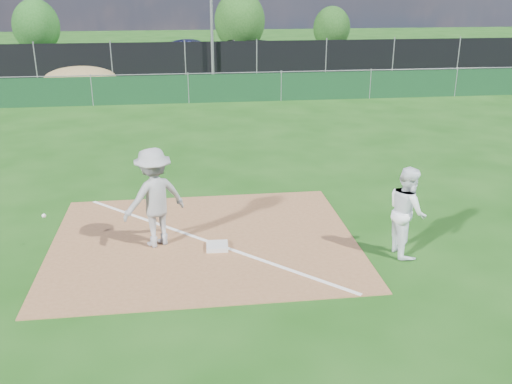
# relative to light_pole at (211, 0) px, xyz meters

# --- Properties ---
(ground) EXTENTS (90.00, 90.00, 0.00)m
(ground) POSITION_rel_light_pole_xyz_m (-1.50, -12.70, -4.00)
(ground) COLOR #15440E
(ground) RESTS_ON ground
(infield_dirt) EXTENTS (6.00, 5.00, 0.02)m
(infield_dirt) POSITION_rel_light_pole_xyz_m (-1.50, -21.70, -3.99)
(infield_dirt) COLOR brown
(infield_dirt) RESTS_ON ground
(foul_line) EXTENTS (5.01, 5.01, 0.01)m
(foul_line) POSITION_rel_light_pole_xyz_m (-1.50, -21.70, -3.98)
(foul_line) COLOR white
(foul_line) RESTS_ON infield_dirt
(green_fence) EXTENTS (44.00, 0.05, 1.20)m
(green_fence) POSITION_rel_light_pole_xyz_m (-1.50, -7.70, -3.40)
(green_fence) COLOR #0D3218
(green_fence) RESTS_ON ground
(dirt_mound) EXTENTS (3.38, 2.60, 1.17)m
(dirt_mound) POSITION_rel_light_pole_xyz_m (-6.50, -4.20, -3.42)
(dirt_mound) COLOR olive
(dirt_mound) RESTS_ON ground
(black_fence) EXTENTS (46.00, 0.04, 1.80)m
(black_fence) POSITION_rel_light_pole_xyz_m (-1.50, 0.30, -3.10)
(black_fence) COLOR black
(black_fence) RESTS_ON ground
(parking_lot) EXTENTS (46.00, 9.00, 0.01)m
(parking_lot) POSITION_rel_light_pole_xyz_m (-1.50, 5.30, -4.00)
(parking_lot) COLOR black
(parking_lot) RESTS_ON ground
(light_pole) EXTENTS (0.16, 0.16, 8.00)m
(light_pole) POSITION_rel_light_pole_xyz_m (0.00, 0.00, 0.00)
(light_pole) COLOR slate
(light_pole) RESTS_ON ground
(first_base) EXTENTS (0.43, 0.43, 0.09)m
(first_base) POSITION_rel_light_pole_xyz_m (-1.27, -22.10, -3.94)
(first_base) COLOR silver
(first_base) RESTS_ON infield_dirt
(play_at_first) EXTENTS (2.84, 1.23, 1.95)m
(play_at_first) POSITION_rel_light_pole_xyz_m (-2.43, -21.74, -3.00)
(play_at_first) COLOR #A7A7A9
(play_at_first) RESTS_ON infield_dirt
(runner) EXTENTS (0.65, 0.84, 1.72)m
(runner) POSITION_rel_light_pole_xyz_m (2.26, -22.72, -3.14)
(runner) COLOR white
(runner) RESTS_ON ground
(car_left) EXTENTS (4.03, 1.85, 1.34)m
(car_left) POSITION_rel_light_pole_xyz_m (-5.57, 4.04, -3.32)
(car_left) COLOR #A9ABB1
(car_left) RESTS_ON parking_lot
(car_mid) EXTENTS (4.75, 1.94, 1.53)m
(car_mid) POSITION_rel_light_pole_xyz_m (-0.90, 3.99, -3.22)
(car_mid) COLOR black
(car_mid) RESTS_ON parking_lot
(car_right) EXTENTS (5.09, 3.07, 1.38)m
(car_right) POSITION_rel_light_pole_xyz_m (3.60, 4.96, -3.30)
(car_right) COLOR black
(car_right) RESTS_ON parking_lot
(tree_left) EXTENTS (3.22, 3.22, 3.82)m
(tree_left) POSITION_rel_light_pole_xyz_m (-11.69, 11.12, -2.04)
(tree_left) COLOR #382316
(tree_left) RESTS_ON ground
(tree_mid) EXTENTS (3.65, 3.65, 4.33)m
(tree_mid) POSITION_rel_light_pole_xyz_m (2.63, 10.56, -1.77)
(tree_mid) COLOR #382316
(tree_mid) RESTS_ON ground
(tree_right) EXTENTS (2.73, 2.73, 3.24)m
(tree_right) POSITION_rel_light_pole_xyz_m (9.56, 10.86, -2.33)
(tree_right) COLOR #382316
(tree_right) RESTS_ON ground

